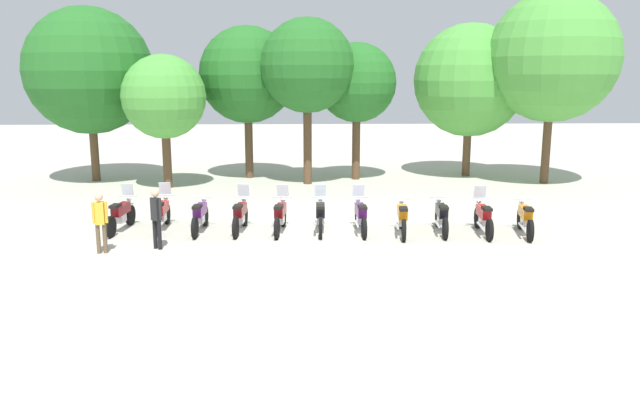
% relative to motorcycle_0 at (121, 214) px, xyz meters
% --- Properties ---
extents(ground_plane, '(80.00, 80.00, 0.00)m').
position_rel_motorcycle_0_xyz_m(ground_plane, '(6.06, -0.41, -0.52)').
color(ground_plane, '#BCB7A8').
extents(motorcycle_0, '(0.64, 2.19, 1.37)m').
position_rel_motorcycle_0_xyz_m(motorcycle_0, '(0.00, 0.00, 0.00)').
color(motorcycle_0, black).
rests_on(motorcycle_0, ground_plane).
extents(motorcycle_1, '(0.62, 2.19, 1.37)m').
position_rel_motorcycle_0_xyz_m(motorcycle_1, '(1.21, 0.13, 0.00)').
color(motorcycle_1, black).
rests_on(motorcycle_1, ground_plane).
extents(motorcycle_2, '(0.62, 2.19, 0.99)m').
position_rel_motorcycle_0_xyz_m(motorcycle_2, '(2.42, -0.20, -0.01)').
color(motorcycle_2, black).
rests_on(motorcycle_2, ground_plane).
extents(motorcycle_3, '(0.62, 2.19, 1.37)m').
position_rel_motorcycle_0_xyz_m(motorcycle_3, '(3.64, -0.20, 0.00)').
color(motorcycle_3, black).
rests_on(motorcycle_3, ground_plane).
extents(motorcycle_4, '(0.63, 2.19, 1.37)m').
position_rel_motorcycle_0_xyz_m(motorcycle_4, '(4.85, -0.31, 0.00)').
color(motorcycle_4, black).
rests_on(motorcycle_4, ground_plane).
extents(motorcycle_5, '(0.62, 2.19, 1.37)m').
position_rel_motorcycle_0_xyz_m(motorcycle_5, '(6.06, -0.30, 0.00)').
color(motorcycle_5, black).
rests_on(motorcycle_5, ground_plane).
extents(motorcycle_6, '(0.62, 2.19, 1.37)m').
position_rel_motorcycle_0_xyz_m(motorcycle_6, '(7.27, -0.39, 0.00)').
color(motorcycle_6, black).
rests_on(motorcycle_6, ground_plane).
extents(motorcycle_7, '(0.63, 2.19, 0.99)m').
position_rel_motorcycle_0_xyz_m(motorcycle_7, '(8.49, -0.69, -0.01)').
color(motorcycle_7, black).
rests_on(motorcycle_7, ground_plane).
extents(motorcycle_8, '(0.62, 2.19, 0.99)m').
position_rel_motorcycle_0_xyz_m(motorcycle_8, '(9.70, -0.52, -0.01)').
color(motorcycle_8, black).
rests_on(motorcycle_8, ground_plane).
extents(motorcycle_9, '(0.62, 2.19, 1.37)m').
position_rel_motorcycle_0_xyz_m(motorcycle_9, '(10.92, -0.71, 0.00)').
color(motorcycle_9, black).
rests_on(motorcycle_9, ground_plane).
extents(motorcycle_10, '(0.70, 2.18, 0.99)m').
position_rel_motorcycle_0_xyz_m(motorcycle_10, '(12.13, -0.86, -0.01)').
color(motorcycle_10, black).
rests_on(motorcycle_10, ground_plane).
extents(person_0, '(0.38, 0.30, 1.67)m').
position_rel_motorcycle_0_xyz_m(person_0, '(1.55, -2.06, 0.46)').
color(person_0, black).
rests_on(person_0, ground_plane).
extents(person_1, '(0.41, 0.25, 1.64)m').
position_rel_motorcycle_0_xyz_m(person_1, '(0.16, -2.43, 0.44)').
color(person_1, brown).
rests_on(person_1, ground_plane).
extents(tree_0, '(5.45, 5.45, 7.53)m').
position_rel_motorcycle_0_xyz_m(tree_0, '(-3.63, 9.11, 4.28)').
color(tree_0, brown).
rests_on(tree_0, ground_plane).
extents(tree_1, '(3.43, 3.43, 5.48)m').
position_rel_motorcycle_0_xyz_m(tree_1, '(-0.08, 7.30, 3.23)').
color(tree_1, brown).
rests_on(tree_1, ground_plane).
extents(tree_2, '(4.30, 4.30, 6.78)m').
position_rel_motorcycle_0_xyz_m(tree_2, '(3.13, 9.75, 4.10)').
color(tree_2, brown).
rests_on(tree_2, ground_plane).
extents(tree_3, '(3.97, 3.97, 7.01)m').
position_rel_motorcycle_0_xyz_m(tree_3, '(5.78, 8.06, 4.48)').
color(tree_3, brown).
rests_on(tree_3, ground_plane).
extents(tree_4, '(3.49, 3.49, 6.05)m').
position_rel_motorcycle_0_xyz_m(tree_4, '(7.96, 9.18, 3.76)').
color(tree_4, brown).
rests_on(tree_4, ground_plane).
extents(tree_5, '(5.09, 5.09, 6.93)m').
position_rel_motorcycle_0_xyz_m(tree_5, '(13.17, 9.92, 3.86)').
color(tree_5, brown).
rests_on(tree_5, ground_plane).
extents(tree_6, '(5.45, 5.45, 8.09)m').
position_rel_motorcycle_0_xyz_m(tree_6, '(16.08, 7.88, 4.84)').
color(tree_6, brown).
rests_on(tree_6, ground_plane).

